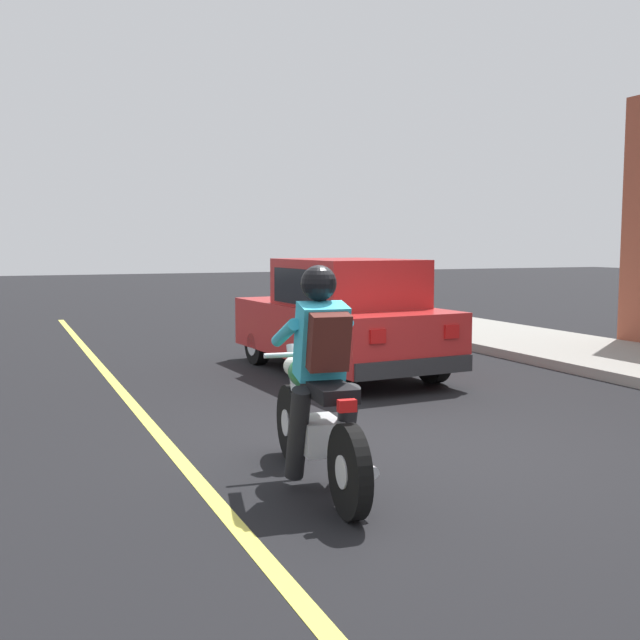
# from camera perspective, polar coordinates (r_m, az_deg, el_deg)

# --- Properties ---
(ground_plane) EXTENTS (80.00, 80.00, 0.00)m
(ground_plane) POSITION_cam_1_polar(r_m,az_deg,el_deg) (6.56, 6.10, -9.87)
(ground_plane) COLOR black
(sidewalk_curb) EXTENTS (2.60, 22.00, 0.14)m
(sidewalk_curb) POSITION_cam_1_polar(r_m,az_deg,el_deg) (12.10, 21.35, -2.67)
(sidewalk_curb) COLOR gray
(sidewalk_curb) RESTS_ON ground
(lane_stripe) EXTENTS (0.12, 19.80, 0.01)m
(lane_stripe) POSITION_cam_1_polar(r_m,az_deg,el_deg) (8.77, -14.30, -5.98)
(lane_stripe) COLOR #D1C64C
(lane_stripe) RESTS_ON ground
(motorcycle_with_rider) EXTENTS (0.61, 2.02, 1.62)m
(motorcycle_with_rider) POSITION_cam_1_polar(r_m,az_deg,el_deg) (5.45, -0.14, -5.75)
(motorcycle_with_rider) COLOR black
(motorcycle_with_rider) RESTS_ON ground
(car_hatchback) EXTENTS (1.86, 3.87, 1.57)m
(car_hatchback) POSITION_cam_1_polar(r_m,az_deg,el_deg) (10.18, 1.63, 0.15)
(car_hatchback) COLOR black
(car_hatchback) RESTS_ON ground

